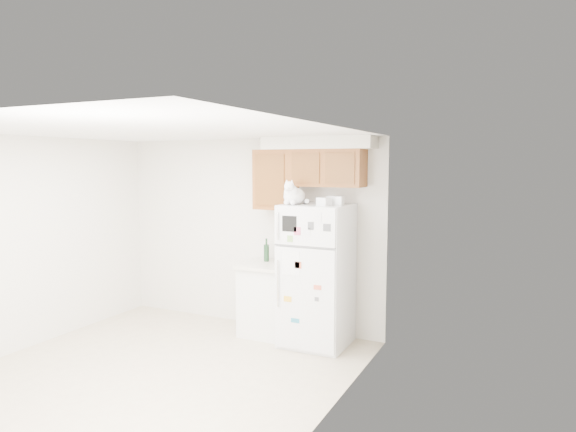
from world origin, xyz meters
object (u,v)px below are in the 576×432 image
Objects in this scene: base_counter at (268,299)px; bottle_green at (266,250)px; storage_box_back at (335,200)px; cat at (293,195)px; storage_box_front at (324,202)px; refrigerator at (316,275)px; bottle_amber at (281,249)px.

bottle_green is at bearing 126.87° from base_counter.
base_counter is 5.11× the size of storage_box_back.
storage_box_front is (0.38, 0.02, -0.07)m from cat.
storage_box_back is (0.46, 0.18, -0.06)m from cat.
refrigerator is at bearing -177.56° from storage_box_back.
refrigerator is at bearing 33.48° from cat.
storage_box_front reaches higher than bottle_amber.
cat is 2.85× the size of storage_box_front.
bottle_amber is at bearing 177.55° from storage_box_front.
storage_box_front is 1.18m from bottle_green.
cat reaches higher than storage_box_front.
storage_box_front is at bearing -13.94° from base_counter.
base_counter is 2.68× the size of bottle_amber.
base_counter is 0.65m from bottle_amber.
refrigerator is 0.93m from storage_box_back.
cat reaches higher than bottle_green.
storage_box_back is 0.52× the size of bottle_amber.
bottle_amber is (-0.56, 0.19, 0.24)m from refrigerator.
refrigerator is 1.00m from cat.
storage_box_front is 0.50× the size of bottle_green.
bottle_amber is at bearing 41.43° from base_counter.
bottle_amber is at bearing 1.22° from bottle_green.
bottle_amber is at bearing 161.62° from refrigerator.
base_counter is at bearing -138.57° from bottle_amber.
base_counter is at bearing 173.91° from refrigerator.
storage_box_back is at bearing 6.24° from refrigerator.
bottle_amber is (-0.33, 0.34, -0.72)m from cat.
refrigerator is 0.92m from storage_box_front.
base_counter is 1.54m from storage_box_front.
storage_box_front is (-0.08, -0.16, -0.01)m from storage_box_back.
cat is at bearing -146.52° from refrigerator.
storage_box_front is at bearing 3.12° from cat.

